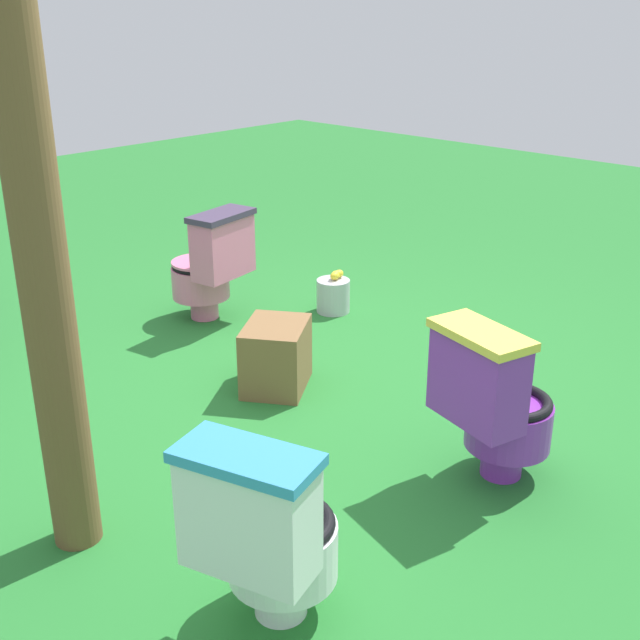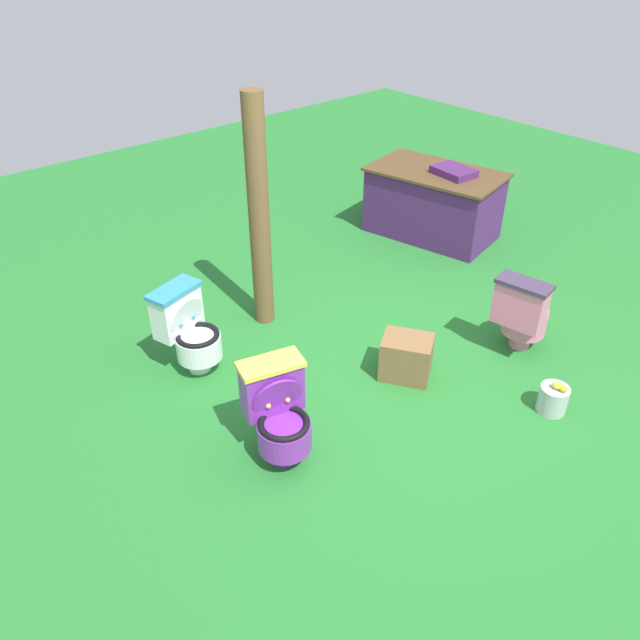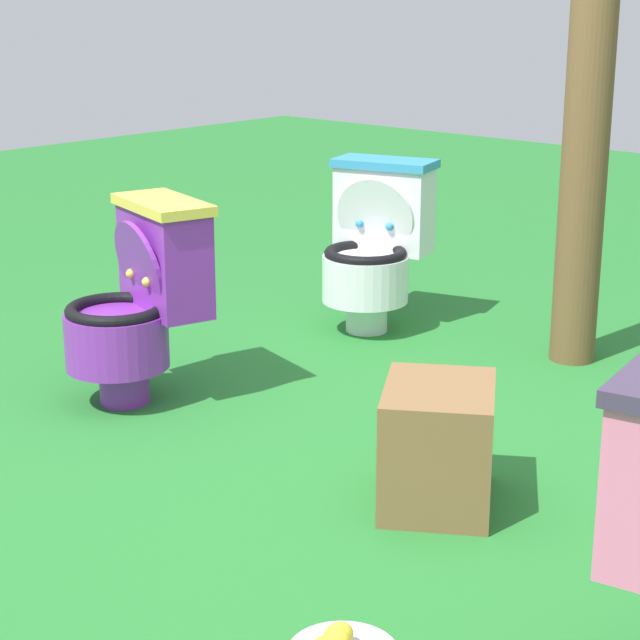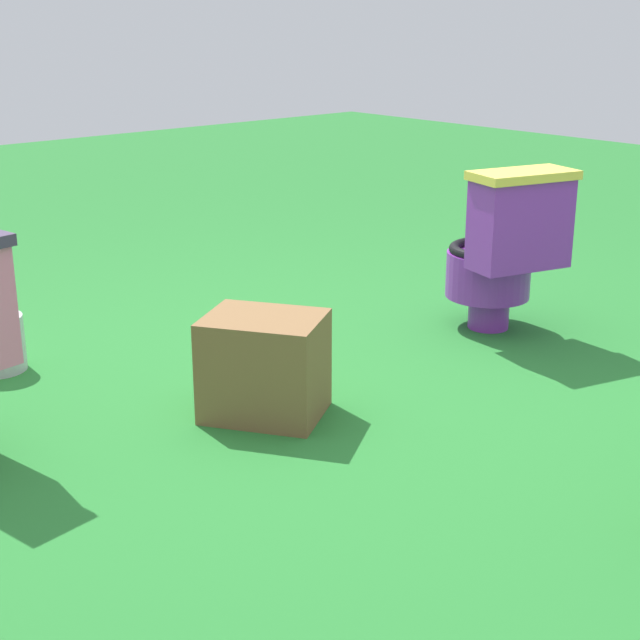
{
  "view_description": "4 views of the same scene",
  "coord_description": "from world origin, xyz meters",
  "px_view_note": "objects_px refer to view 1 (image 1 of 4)",
  "views": [
    {
      "loc": [
        -2.81,
        -2.69,
        1.96
      ],
      "look_at": [
        -0.26,
        -0.29,
        0.54
      ],
      "focal_mm": 45.24,
      "sensor_mm": 36.0,
      "label": 1
    },
    {
      "loc": [
        2.44,
        -3.02,
        3.23
      ],
      "look_at": [
        -0.69,
        -0.31,
        0.46
      ],
      "focal_mm": 34.87,
      "sensor_mm": 36.0,
      "label": 2
    },
    {
      "loc": [
        2.36,
        1.92,
        1.47
      ],
      "look_at": [
        -0.42,
        -0.57,
        0.35
      ],
      "focal_mm": 63.98,
      "sensor_mm": 36.0,
      "label": 3
    },
    {
      "loc": [
        -2.56,
        2.02,
        1.36
      ],
      "look_at": [
        -0.18,
        -0.08,
        0.31
      ],
      "focal_mm": 53.21,
      "sensor_mm": 36.0,
      "label": 4
    }
  ],
  "objects_px": {
    "toilet_purple": "(495,402)",
    "toilet_white": "(268,533)",
    "wooden_post": "(45,286)",
    "lemon_bucket": "(333,295)",
    "toilet_pink": "(210,265)",
    "small_crate": "(276,356)"
  },
  "relations": [
    {
      "from": "wooden_post",
      "to": "lemon_bucket",
      "type": "relative_size",
      "value": 7.52
    },
    {
      "from": "wooden_post",
      "to": "small_crate",
      "type": "relative_size",
      "value": 5.21
    },
    {
      "from": "toilet_purple",
      "to": "lemon_bucket",
      "type": "distance_m",
      "value": 2.11
    },
    {
      "from": "toilet_purple",
      "to": "toilet_pink",
      "type": "bearing_deg",
      "value": -173.66
    },
    {
      "from": "toilet_purple",
      "to": "lemon_bucket",
      "type": "relative_size",
      "value": 2.63
    },
    {
      "from": "toilet_white",
      "to": "small_crate",
      "type": "xyz_separation_m",
      "value": [
        1.24,
        1.26,
        -0.19
      ]
    },
    {
      "from": "toilet_purple",
      "to": "wooden_post",
      "type": "distance_m",
      "value": 1.85
    },
    {
      "from": "toilet_pink",
      "to": "small_crate",
      "type": "height_order",
      "value": "toilet_pink"
    },
    {
      "from": "toilet_purple",
      "to": "toilet_white",
      "type": "distance_m",
      "value": 1.26
    },
    {
      "from": "small_crate",
      "to": "lemon_bucket",
      "type": "height_order",
      "value": "small_crate"
    },
    {
      "from": "toilet_purple",
      "to": "toilet_pink",
      "type": "relative_size",
      "value": 1.0
    },
    {
      "from": "lemon_bucket",
      "to": "toilet_pink",
      "type": "bearing_deg",
      "value": 143.52
    },
    {
      "from": "toilet_white",
      "to": "small_crate",
      "type": "relative_size",
      "value": 1.82
    },
    {
      "from": "toilet_pink",
      "to": "wooden_post",
      "type": "distance_m",
      "value": 2.37
    },
    {
      "from": "toilet_white",
      "to": "small_crate",
      "type": "bearing_deg",
      "value": 119.2
    },
    {
      "from": "toilet_pink",
      "to": "wooden_post",
      "type": "bearing_deg",
      "value": -152.75
    },
    {
      "from": "toilet_purple",
      "to": "toilet_white",
      "type": "xyz_separation_m",
      "value": [
        -1.26,
        0.05,
        0.0
      ]
    },
    {
      "from": "toilet_white",
      "to": "lemon_bucket",
      "type": "relative_size",
      "value": 2.63
    },
    {
      "from": "wooden_post",
      "to": "toilet_purple",
      "type": "bearing_deg",
      "value": -33.05
    },
    {
      "from": "lemon_bucket",
      "to": "wooden_post",
      "type": "bearing_deg",
      "value": -159.97
    },
    {
      "from": "toilet_purple",
      "to": "small_crate",
      "type": "height_order",
      "value": "toilet_purple"
    },
    {
      "from": "small_crate",
      "to": "lemon_bucket",
      "type": "relative_size",
      "value": 1.44
    }
  ]
}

